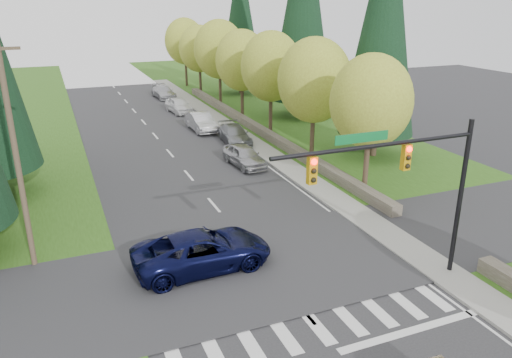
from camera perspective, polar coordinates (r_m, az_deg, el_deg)
grass_east at (r=38.10m, az=11.95°, el=2.47°), size 14.00×110.00×0.06m
cross_street at (r=22.52m, az=1.10°, el=-9.92°), size 120.00×8.00×0.10m
sidewalk_east at (r=36.85m, az=2.31°, el=2.36°), size 1.80×80.00×0.13m
curb_east at (r=36.52m, az=1.09°, el=2.21°), size 0.20×80.00×0.13m
stone_wall_north at (r=44.48m, az=0.01°, el=5.86°), size 0.70×40.00×0.70m
traffic_signal at (r=19.86m, az=16.98°, el=0.77°), size 8.70×0.37×6.80m
utility_pole at (r=22.78m, az=-25.74°, el=2.47°), size 1.60×0.24×10.00m
decid_tree_0 at (r=29.86m, az=13.02°, el=8.63°), size 4.80×4.80×8.37m
decid_tree_1 at (r=35.72m, az=6.69°, el=11.13°), size 5.20×5.20×8.80m
decid_tree_2 at (r=41.82m, az=1.73°, el=12.72°), size 5.00×5.00×8.82m
decid_tree_3 at (r=48.32m, az=-1.63°, el=13.40°), size 5.00×5.00×8.55m
decid_tree_4 at (r=54.88m, az=-4.22°, el=14.56°), size 5.40×5.40×9.18m
decid_tree_5 at (r=61.53m, az=-6.51°, el=14.58°), size 4.80×4.80×8.30m
decid_tree_6 at (r=68.25m, az=-8.14°, el=15.32°), size 5.20×5.20×8.86m
conifer_e_a at (r=37.02m, az=14.42°, el=17.20°), size 5.44×5.44×17.80m
conifer_e_b at (r=49.46m, az=5.42°, el=19.43°), size 6.12×6.12×19.80m
conifer_e_c at (r=61.89m, az=-1.80°, el=18.21°), size 5.10×5.10×16.80m
suv_navy at (r=22.11m, az=-6.13°, el=-8.14°), size 6.18×3.03×1.69m
parked_car_a at (r=35.17m, az=-1.32°, el=2.68°), size 2.18×4.57×1.51m
parked_car_b at (r=40.89m, az=-2.43°, el=5.10°), size 2.48×5.10×1.43m
parked_car_c at (r=45.00m, az=-6.29°, el=6.50°), size 1.82×4.90×1.60m
parked_car_d at (r=52.70m, az=-8.82°, el=8.33°), size 2.27×4.66×1.53m
parked_car_e at (r=60.89m, az=-10.51°, el=9.74°), size 2.32×5.03×1.42m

